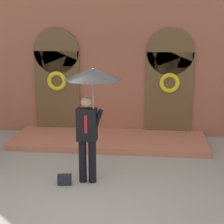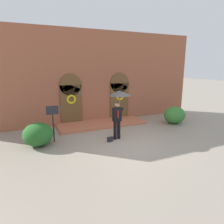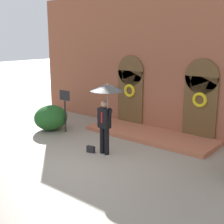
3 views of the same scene
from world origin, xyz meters
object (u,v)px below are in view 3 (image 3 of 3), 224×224
Objects in this scene: handbag at (91,149)px; shrub_left at (51,118)px; person_with_umbrella at (107,98)px; sign_post at (65,104)px.

handbag is 3.27m from shrub_left.
shrub_left is (-3.12, 0.89, 0.41)m from handbag.
handbag is at bearing -159.73° from person_with_umbrella.
sign_post is (-2.42, 1.06, 1.05)m from handbag.
person_with_umbrella is 3.17m from sign_post.
handbag is 0.20× the size of shrub_left.
person_with_umbrella reaches higher than shrub_left.
person_with_umbrella reaches higher than sign_post.
shrub_left is (-0.71, -0.17, -0.65)m from sign_post.
person_with_umbrella is at bearing -10.63° from shrub_left.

